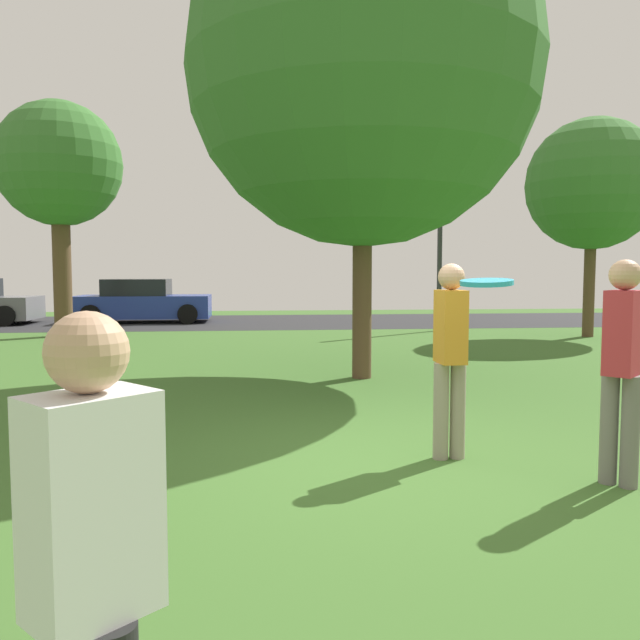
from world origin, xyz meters
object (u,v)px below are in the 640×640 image
at_px(person_thrower, 622,360).
at_px(frisbee_disc, 487,282).
at_px(street_lamp_post, 440,252).
at_px(person_catcher, 94,583).
at_px(person_bystander, 450,350).
at_px(oak_tree_center, 59,166).
at_px(parked_car_blue, 143,302).
at_px(oak_tree_right, 592,185).
at_px(oak_tree_left, 363,70).

bearing_deg(person_thrower, frisbee_disc, -0.00).
bearing_deg(street_lamp_post, person_catcher, -109.44).
bearing_deg(street_lamp_post, person_bystander, -105.94).
relative_size(oak_tree_center, parked_car_blue, 1.40).
height_order(oak_tree_center, street_lamp_post, oak_tree_center).
height_order(frisbee_disc, street_lamp_post, street_lamp_post).
xyz_separation_m(oak_tree_center, oak_tree_right, (13.64, -1.58, -0.50)).
relative_size(oak_tree_right, person_thrower, 3.10).
xyz_separation_m(person_catcher, street_lamp_post, (5.68, 16.10, 1.36)).
relative_size(oak_tree_center, person_bystander, 3.41).
distance_m(oak_tree_left, street_lamp_post, 8.89).
distance_m(person_bystander, parked_car_blue, 17.09).
xyz_separation_m(oak_tree_center, parked_car_blue, (1.29, 4.41, -3.75)).
distance_m(frisbee_disc, street_lamp_post, 15.18).
bearing_deg(oak_tree_left, person_bystander, -89.30).
xyz_separation_m(person_catcher, person_bystander, (2.20, 3.91, 0.11)).
height_order(oak_tree_right, parked_car_blue, oak_tree_right).
height_order(parked_car_blue, street_lamp_post, street_lamp_post).
bearing_deg(oak_tree_right, person_bystander, -124.01).
bearing_deg(parked_car_blue, oak_tree_left, -65.25).
distance_m(oak_tree_left, person_catcher, 9.49).
xyz_separation_m(oak_tree_center, frisbee_disc, (6.18, -14.20, -2.75)).
bearing_deg(oak_tree_right, parked_car_blue, 154.11).
relative_size(oak_tree_center, person_thrower, 3.36).
xyz_separation_m(parked_car_blue, street_lamp_post, (8.95, -4.00, 1.59)).
bearing_deg(person_catcher, person_thrower, 0.00).
bearing_deg(oak_tree_left, oak_tree_center, 132.47).
distance_m(person_thrower, street_lamp_post, 13.32).
xyz_separation_m(frisbee_disc, parked_car_blue, (-4.89, 18.61, -1.00)).
height_order(person_catcher, person_bystander, person_bystander).
distance_m(oak_tree_left, oak_tree_right, 9.05).
bearing_deg(oak_tree_center, street_lamp_post, 2.32).
bearing_deg(parked_car_blue, oak_tree_center, -106.33).
height_order(oak_tree_left, parked_car_blue, oak_tree_left).
bearing_deg(parked_car_blue, frisbee_disc, -75.28).
distance_m(person_catcher, street_lamp_post, 17.13).
bearing_deg(parked_car_blue, oak_tree_right, -25.89).
bearing_deg(person_thrower, street_lamp_post, -142.74).
bearing_deg(oak_tree_left, frisbee_disc, -94.32).
height_order(oak_tree_left, oak_tree_right, oak_tree_left).
bearing_deg(frisbee_disc, street_lamp_post, 74.48).
relative_size(frisbee_disc, street_lamp_post, 0.08).
height_order(person_bystander, frisbee_disc, person_bystander).
bearing_deg(oak_tree_left, oak_tree_right, 39.61).
xyz_separation_m(oak_tree_left, frisbee_disc, (-0.52, -6.88, -3.16)).
height_order(person_bystander, street_lamp_post, street_lamp_post).
height_order(person_catcher, parked_car_blue, person_catcher).
height_order(oak_tree_right, person_thrower, oak_tree_right).
relative_size(person_thrower, parked_car_blue, 0.42).
relative_size(oak_tree_left, person_bystander, 4.25).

